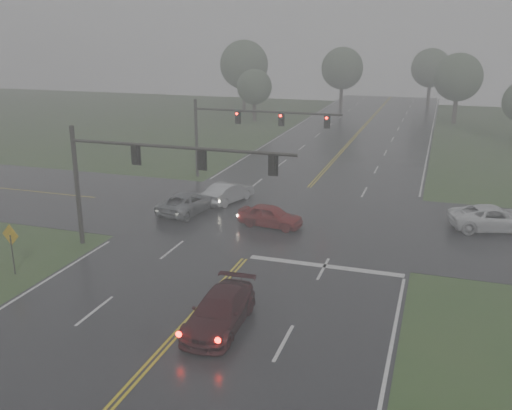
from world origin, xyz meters
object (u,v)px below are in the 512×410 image
(sedan_silver, at_px, (229,202))
(pickup_white, at_px, (493,230))
(car_grey, at_px, (188,212))
(signal_gantry_near, at_px, (139,167))
(sedan_red, at_px, (270,227))
(sedan_maroon, at_px, (220,327))
(signal_gantry_far, at_px, (240,125))

(sedan_silver, xyz_separation_m, pickup_white, (18.43, -0.45, 0.00))
(car_grey, relative_size, signal_gantry_near, 0.39)
(signal_gantry_near, bearing_deg, sedan_red, 47.78)
(sedan_maroon, height_order, signal_gantry_near, signal_gantry_near)
(sedan_silver, bearing_deg, signal_gantry_near, 100.21)
(sedan_maroon, bearing_deg, signal_gantry_far, 105.96)
(car_grey, distance_m, signal_gantry_far, 10.84)
(sedan_red, bearing_deg, pickup_white, -68.00)
(sedan_maroon, distance_m, sedan_silver, 18.77)
(pickup_white, bearing_deg, sedan_red, 89.73)
(sedan_maroon, bearing_deg, sedan_silver, 107.86)
(sedan_silver, relative_size, signal_gantry_near, 0.34)
(sedan_silver, distance_m, signal_gantry_far, 8.22)
(signal_gantry_near, relative_size, signal_gantry_far, 1.05)
(car_grey, height_order, signal_gantry_far, signal_gantry_far)
(sedan_maroon, distance_m, signal_gantry_near, 11.44)
(car_grey, bearing_deg, sedan_maroon, 128.17)
(signal_gantry_far, bearing_deg, sedan_red, -61.05)
(sedan_maroon, height_order, pickup_white, pickup_white)
(sedan_red, xyz_separation_m, sedan_silver, (-4.57, 4.31, 0.00))
(pickup_white, relative_size, signal_gantry_far, 0.44)
(sedan_silver, bearing_deg, signal_gantry_far, -60.79)
(sedan_maroon, relative_size, signal_gantry_near, 0.39)
(sedan_silver, distance_m, car_grey, 3.67)
(sedan_red, height_order, sedan_silver, sedan_silver)
(signal_gantry_far, bearing_deg, sedan_silver, -77.63)
(pickup_white, bearing_deg, signal_gantry_far, 54.78)
(sedan_silver, bearing_deg, sedan_red, 153.50)
(sedan_red, distance_m, signal_gantry_far, 13.29)
(sedan_silver, relative_size, signal_gantry_far, 0.36)
(signal_gantry_near, bearing_deg, sedan_silver, 83.37)
(sedan_silver, distance_m, pickup_white, 18.44)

